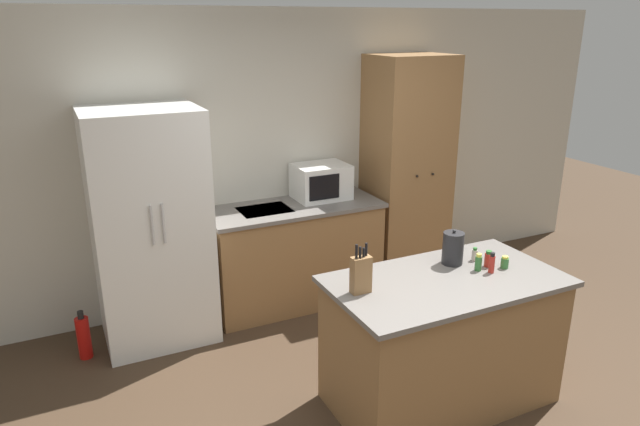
# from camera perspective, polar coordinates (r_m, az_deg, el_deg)

# --- Properties ---
(wall_back) EXTENTS (7.20, 0.06, 2.60)m
(wall_back) POSITION_cam_1_polar(r_m,az_deg,el_deg) (5.26, -3.60, 5.63)
(wall_back) COLOR beige
(wall_back) RESTS_ON ground_plane
(refrigerator) EXTENTS (0.86, 0.74, 1.88)m
(refrigerator) POSITION_cam_1_polar(r_m,az_deg,el_deg) (4.67, -16.59, -1.45)
(refrigerator) COLOR white
(refrigerator) RESTS_ON ground_plane
(back_counter) EXTENTS (1.57, 0.65, 0.94)m
(back_counter) POSITION_cam_1_polar(r_m,az_deg,el_deg) (5.20, -2.57, -4.12)
(back_counter) COLOR olive
(back_counter) RESTS_ON ground_plane
(pantry_cabinet) EXTENTS (0.73, 0.60, 2.20)m
(pantry_cabinet) POSITION_cam_1_polar(r_m,az_deg,el_deg) (5.56, 8.64, 4.04)
(pantry_cabinet) COLOR olive
(pantry_cabinet) RESTS_ON ground_plane
(kitchen_island) EXTENTS (1.52, 0.84, 0.91)m
(kitchen_island) POSITION_cam_1_polar(r_m,az_deg,el_deg) (3.98, 12.09, -12.34)
(kitchen_island) COLOR olive
(kitchen_island) RESTS_ON ground_plane
(microwave) EXTENTS (0.48, 0.38, 0.32)m
(microwave) POSITION_cam_1_polar(r_m,az_deg,el_deg) (5.20, 0.10, 3.17)
(microwave) COLOR white
(microwave) RESTS_ON back_counter
(knife_block) EXTENTS (0.12, 0.07, 0.32)m
(knife_block) POSITION_cam_1_polar(r_m,az_deg,el_deg) (3.47, 4.11, -6.10)
(knife_block) COLOR olive
(knife_block) RESTS_ON kitchen_island
(spice_bottle_tall_dark) EXTENTS (0.04, 0.04, 0.09)m
(spice_bottle_tall_dark) POSITION_cam_1_polar(r_m,az_deg,el_deg) (4.08, 15.21, -4.02)
(spice_bottle_tall_dark) COLOR beige
(spice_bottle_tall_dark) RESTS_ON kitchen_island
(spice_bottle_short_red) EXTENTS (0.04, 0.04, 0.14)m
(spice_bottle_short_red) POSITION_cam_1_polar(r_m,az_deg,el_deg) (3.91, 16.80, -4.84)
(spice_bottle_short_red) COLOR #B2281E
(spice_bottle_short_red) RESTS_ON kitchen_island
(spice_bottle_amber_oil) EXTENTS (0.05, 0.05, 0.11)m
(spice_bottle_amber_oil) POSITION_cam_1_polar(r_m,az_deg,el_deg) (4.00, 16.48, -4.45)
(spice_bottle_amber_oil) COLOR #B2281E
(spice_bottle_amber_oil) RESTS_ON kitchen_island
(spice_bottle_green_herb) EXTENTS (0.05, 0.05, 0.12)m
(spice_bottle_green_herb) POSITION_cam_1_polar(r_m,az_deg,el_deg) (3.92, 15.56, -4.81)
(spice_bottle_green_herb) COLOR #337033
(spice_bottle_green_herb) RESTS_ON kitchen_island
(spice_bottle_pale_salt) EXTENTS (0.05, 0.05, 0.09)m
(spice_bottle_pale_salt) POSITION_cam_1_polar(r_m,az_deg,el_deg) (4.02, 17.99, -4.73)
(spice_bottle_pale_salt) COLOR #337033
(spice_bottle_pale_salt) RESTS_ON kitchen_island
(kettle) EXTENTS (0.14, 0.14, 0.25)m
(kettle) POSITION_cam_1_polar(r_m,az_deg,el_deg) (3.97, 13.15, -3.45)
(kettle) COLOR #232326
(kettle) RESTS_ON kitchen_island
(fire_extinguisher) EXTENTS (0.10, 0.10, 0.40)m
(fire_extinguisher) POSITION_cam_1_polar(r_m,az_deg,el_deg) (4.84, -22.55, -11.39)
(fire_extinguisher) COLOR red
(fire_extinguisher) RESTS_ON ground_plane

